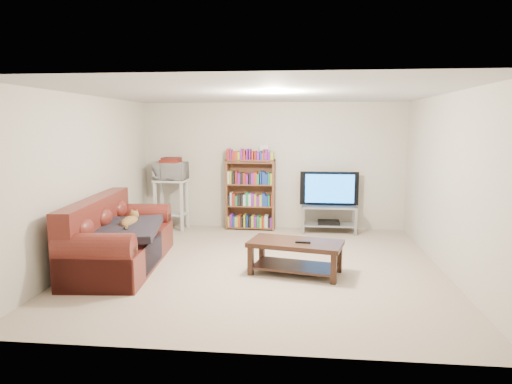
# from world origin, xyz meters

# --- Properties ---
(floor) EXTENTS (5.00, 5.00, 0.00)m
(floor) POSITION_xyz_m (0.00, 0.00, 0.00)
(floor) COLOR #C8B095
(floor) RESTS_ON ground
(ceiling) EXTENTS (5.00, 5.00, 0.00)m
(ceiling) POSITION_xyz_m (0.00, 0.00, 2.40)
(ceiling) COLOR white
(ceiling) RESTS_ON ground
(wall_back) EXTENTS (5.00, 0.00, 5.00)m
(wall_back) POSITION_xyz_m (0.00, 2.50, 1.20)
(wall_back) COLOR beige
(wall_back) RESTS_ON ground
(wall_front) EXTENTS (5.00, 0.00, 5.00)m
(wall_front) POSITION_xyz_m (0.00, -2.50, 1.20)
(wall_front) COLOR beige
(wall_front) RESTS_ON ground
(wall_left) EXTENTS (0.00, 5.00, 5.00)m
(wall_left) POSITION_xyz_m (-2.50, 0.00, 1.20)
(wall_left) COLOR beige
(wall_left) RESTS_ON ground
(wall_right) EXTENTS (0.00, 5.00, 5.00)m
(wall_right) POSITION_xyz_m (2.50, 0.00, 1.20)
(wall_right) COLOR beige
(wall_right) RESTS_ON ground
(sofa) EXTENTS (1.17, 2.34, 0.97)m
(sofa) POSITION_xyz_m (-2.02, -0.20, 0.34)
(sofa) COLOR maroon
(sofa) RESTS_ON floor
(blanket) EXTENTS (1.06, 1.27, 0.19)m
(blanket) POSITION_xyz_m (-1.82, -0.34, 0.56)
(blanket) COLOR black
(blanket) RESTS_ON sofa
(cat) EXTENTS (0.30, 0.64, 0.19)m
(cat) POSITION_xyz_m (-1.84, -0.13, 0.62)
(cat) COLOR brown
(cat) RESTS_ON sofa
(coffee_table) EXTENTS (1.32, 0.86, 0.44)m
(coffee_table) POSITION_xyz_m (0.50, -0.27, 0.31)
(coffee_table) COLOR black
(coffee_table) RESTS_ON floor
(remote) EXTENTS (0.20, 0.07, 0.02)m
(remote) POSITION_xyz_m (0.60, -0.35, 0.45)
(remote) COLOR black
(remote) RESTS_ON coffee_table
(tv_stand) EXTENTS (1.00, 0.45, 0.50)m
(tv_stand) POSITION_xyz_m (1.07, 2.18, 0.34)
(tv_stand) COLOR #999EA3
(tv_stand) RESTS_ON floor
(television) EXTENTS (1.08, 0.14, 0.62)m
(television) POSITION_xyz_m (1.07, 2.18, 0.81)
(television) COLOR black
(television) RESTS_ON tv_stand
(dvd_player) EXTENTS (0.40, 0.28, 0.06)m
(dvd_player) POSITION_xyz_m (1.07, 2.18, 0.19)
(dvd_player) COLOR black
(dvd_player) RESTS_ON tv_stand
(bookshelf) EXTENTS (0.93, 0.32, 1.34)m
(bookshelf) POSITION_xyz_m (-0.40, 2.30, 0.69)
(bookshelf) COLOR brown
(bookshelf) RESTS_ON floor
(shelf_clutter) EXTENTS (0.68, 0.21, 0.28)m
(shelf_clutter) POSITION_xyz_m (-0.30, 2.31, 1.44)
(shelf_clutter) COLOR silver
(shelf_clutter) RESTS_ON bookshelf
(microwave_stand) EXTENTS (0.62, 0.47, 0.96)m
(microwave_stand) POSITION_xyz_m (-1.89, 2.13, 0.61)
(microwave_stand) COLOR silver
(microwave_stand) RESTS_ON floor
(microwave) EXTENTS (0.61, 0.43, 0.33)m
(microwave) POSITION_xyz_m (-1.89, 2.13, 1.12)
(microwave) COLOR silver
(microwave) RESTS_ON microwave_stand
(game_boxes) EXTENTS (0.36, 0.32, 0.05)m
(game_boxes) POSITION_xyz_m (-1.89, 2.13, 1.31)
(game_boxes) COLOR maroon
(game_boxes) RESTS_ON microwave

